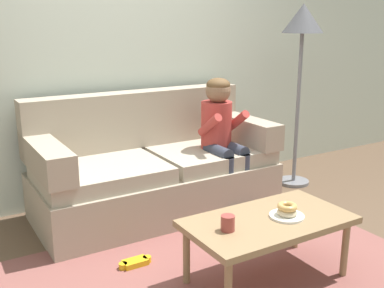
% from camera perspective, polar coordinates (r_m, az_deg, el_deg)
% --- Properties ---
extents(ground, '(10.00, 10.00, 0.00)m').
position_cam_1_polar(ground, '(3.26, 0.71, -13.41)').
color(ground, brown).
extents(wall_back, '(8.00, 0.10, 2.80)m').
position_cam_1_polar(wall_back, '(4.13, -9.71, 12.65)').
color(wall_back, beige).
rests_on(wall_back, ground).
extents(area_rug, '(2.55, 1.61, 0.01)m').
position_cam_1_polar(area_rug, '(3.08, 3.24, -15.19)').
color(area_rug, brown).
rests_on(area_rug, ground).
extents(couch, '(1.95, 0.90, 0.97)m').
position_cam_1_polar(couch, '(3.85, -4.80, -3.25)').
color(couch, tan).
rests_on(couch, ground).
extents(coffee_table, '(1.00, 0.55, 0.41)m').
position_cam_1_polar(coffee_table, '(2.84, 9.40, -9.90)').
color(coffee_table, '#937551').
rests_on(coffee_table, ground).
extents(person_child, '(0.34, 0.58, 1.10)m').
position_cam_1_polar(person_child, '(3.86, 3.68, 1.72)').
color(person_child, '#AD3833').
rests_on(person_child, ground).
extents(plate, '(0.21, 0.21, 0.01)m').
position_cam_1_polar(plate, '(2.86, 11.64, -8.72)').
color(plate, white).
rests_on(plate, coffee_table).
extents(donut, '(0.13, 0.13, 0.04)m').
position_cam_1_polar(donut, '(2.85, 11.67, -8.26)').
color(donut, beige).
rests_on(donut, plate).
extents(donut_second, '(0.17, 0.17, 0.04)m').
position_cam_1_polar(donut_second, '(2.83, 11.71, -7.59)').
color(donut_second, tan).
rests_on(donut_second, donut).
extents(mug, '(0.08, 0.08, 0.09)m').
position_cam_1_polar(mug, '(2.63, 4.45, -9.73)').
color(mug, '#993D38').
rests_on(mug, coffee_table).
extents(toy_controller, '(0.23, 0.09, 0.05)m').
position_cam_1_polar(toy_controller, '(3.12, -7.04, -14.45)').
color(toy_controller, gold).
rests_on(toy_controller, ground).
extents(floor_lamp, '(0.38, 0.38, 1.71)m').
position_cam_1_polar(floor_lamp, '(4.43, 13.48, 13.09)').
color(floor_lamp, slate).
rests_on(floor_lamp, ground).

